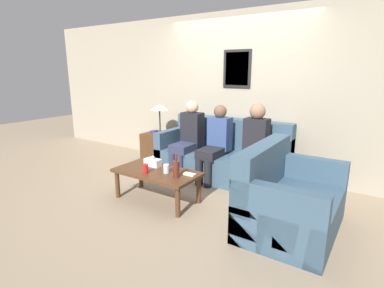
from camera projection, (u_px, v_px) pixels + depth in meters
The scene contains 14 objects.
ground_plane at pixel (205, 186), 4.46m from camera, with size 16.00×16.00×0.00m, color gray.
wall_back at pixel (237, 93), 4.95m from camera, with size 9.00×0.08×2.60m.
couch_main at pixel (223, 158), 4.82m from camera, with size 2.04×0.89×0.91m.
couch_side at pixel (287, 201), 3.22m from camera, with size 0.89×1.25×0.91m.
coffee_table at pixel (157, 175), 3.91m from camera, with size 1.13×0.58×0.41m.
side_table_with_lamp at pixel (158, 145), 5.49m from camera, with size 0.47×0.47×1.09m.
wine_bottle at pixel (176, 168), 3.64m from camera, with size 0.08×0.08×0.29m.
drinking_glass at pixel (166, 169), 3.80m from camera, with size 0.07×0.07×0.11m.
book_stack at pixel (189, 174), 3.74m from camera, with size 0.16×0.09×0.02m.
soda_can at pixel (146, 169), 3.79m from camera, with size 0.07×0.07×0.12m.
tissue_box at pixel (153, 162), 4.08m from camera, with size 0.23×0.12×0.15m.
person_left at pixel (188, 136), 4.89m from camera, with size 0.34×0.63×1.20m.
person_middle at pixel (216, 141), 4.61m from camera, with size 0.34×0.65×1.16m.
person_right at pixel (253, 144), 4.27m from camera, with size 0.34×0.66×1.22m.
Camera 1 is at (2.15, -3.58, 1.69)m, focal length 28.00 mm.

